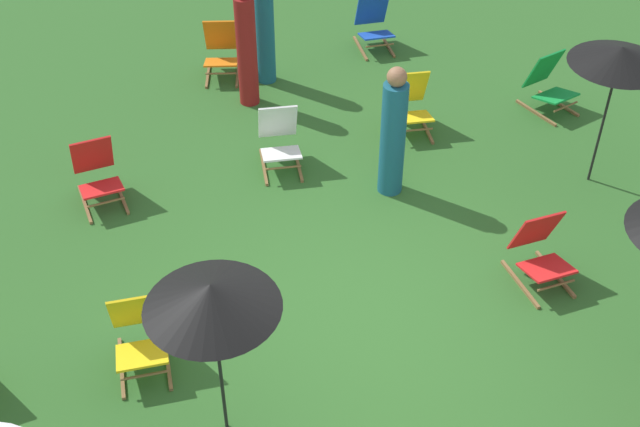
# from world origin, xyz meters

# --- Properties ---
(ground_plane) EXTENTS (40.00, 40.00, 0.00)m
(ground_plane) POSITION_xyz_m (0.00, 0.00, 0.00)
(ground_plane) COLOR #2D6026
(deckchair_1) EXTENTS (0.61, 0.83, 0.83)m
(deckchair_1) POSITION_xyz_m (0.06, 2.87, 0.37)
(deckchair_1) COLOR olive
(deckchair_1) RESTS_ON ground
(deckchair_2) EXTENTS (0.49, 0.77, 0.83)m
(deckchair_2) POSITION_xyz_m (2.04, -0.03, 0.37)
(deckchair_2) COLOR olive
(deckchair_2) RESTS_ON ground
(deckchair_4) EXTENTS (0.68, 0.87, 0.83)m
(deckchair_4) POSITION_xyz_m (-0.06, 5.34, 0.37)
(deckchair_4) COLOR olive
(deckchair_4) RESTS_ON ground
(deckchair_5) EXTENTS (0.55, 0.81, 0.83)m
(deckchair_5) POSITION_xyz_m (-2.17, 0.22, 0.37)
(deckchair_5) COLOR olive
(deckchair_5) RESTS_ON ground
(deckchair_6) EXTENTS (0.64, 0.85, 0.83)m
(deckchair_6) POSITION_xyz_m (3.95, 2.91, 0.37)
(deckchair_6) COLOR olive
(deckchair_6) RESTS_ON ground
(deckchair_7) EXTENTS (0.60, 0.83, 0.83)m
(deckchair_7) POSITION_xyz_m (1.94, 3.08, 0.37)
(deckchair_7) COLOR olive
(deckchair_7) RESTS_ON ground
(deckchair_8) EXTENTS (0.52, 0.79, 0.83)m
(deckchair_8) POSITION_xyz_m (-2.19, 2.92, 0.37)
(deckchair_8) COLOR olive
(deckchair_8) RESTS_ON ground
(deckchair_11) EXTENTS (0.56, 0.81, 0.83)m
(deckchair_11) POSITION_xyz_m (2.36, 5.36, 0.37)
(deckchair_11) COLOR olive
(deckchair_11) RESTS_ON ground
(umbrella_0) EXTENTS (1.11, 1.11, 1.79)m
(umbrella_0) POSITION_xyz_m (-1.60, -0.79, 1.66)
(umbrella_0) COLOR black
(umbrella_0) RESTS_ON ground
(umbrella_1) EXTENTS (1.14, 1.14, 1.84)m
(umbrella_1) POSITION_xyz_m (3.58, 1.28, 1.73)
(umbrella_1) COLOR black
(umbrella_1) RESTS_ON ground
(person_0) EXTENTS (0.40, 0.40, 1.69)m
(person_0) POSITION_xyz_m (1.16, 1.93, 0.81)
(person_0) COLOR #195972
(person_0) RESTS_ON ground
(person_1) EXTENTS (0.29, 0.29, 1.77)m
(person_1) POSITION_xyz_m (0.10, 4.44, 0.85)
(person_1) COLOR maroon
(person_1) RESTS_ON ground
(person_2) EXTENTS (0.39, 0.39, 1.77)m
(person_2) POSITION_xyz_m (0.50, 4.94, 0.86)
(person_2) COLOR #195972
(person_2) RESTS_ON ground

